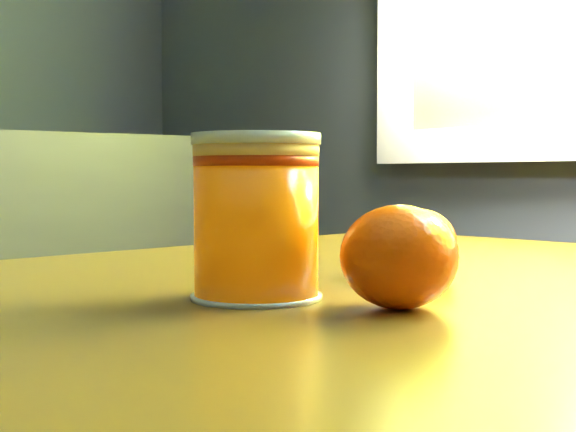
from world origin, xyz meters
TOP-DOWN VIEW (x-y plane):
  - table at (1.04, 0.15)m, footprint 1.06×0.81m
  - juice_glass at (0.96, 0.13)m, footprint 0.09×0.09m
  - orange_front at (1.01, 0.04)m, footprint 0.09×0.09m
  - orange_back at (1.14, 0.15)m, footprint 0.07×0.07m

SIDE VIEW (x-z plane):
  - table at x=1.04m, z-range 0.27..1.01m
  - orange_back at x=1.14m, z-range 0.74..0.79m
  - orange_front at x=1.01m, z-range 0.74..0.80m
  - juice_glass at x=0.96m, z-range 0.74..0.85m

